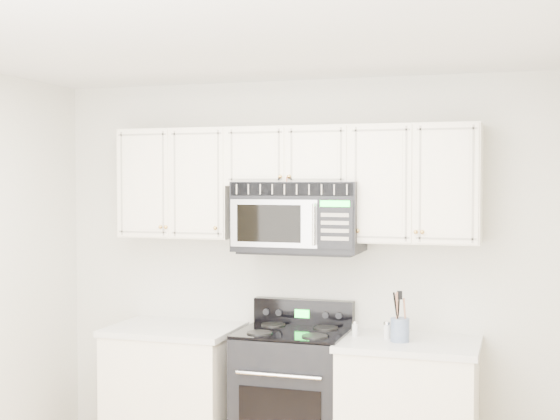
% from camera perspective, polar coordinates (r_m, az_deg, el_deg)
% --- Properties ---
extents(room, '(3.51, 3.51, 2.61)m').
position_cam_1_polar(room, '(3.74, -5.97, -7.31)').
color(room, '#A17248').
rests_on(room, ground).
extents(base_cabinet_left, '(0.86, 0.65, 0.92)m').
position_cam_1_polar(base_cabinet_left, '(5.53, -7.72, -13.45)').
color(base_cabinet_left, white).
rests_on(base_cabinet_left, ground).
extents(base_cabinet_right, '(0.86, 0.65, 0.92)m').
position_cam_1_polar(base_cabinet_right, '(5.10, 9.41, -14.85)').
color(base_cabinet_right, white).
rests_on(base_cabinet_right, ground).
extents(range, '(0.70, 0.64, 1.10)m').
position_cam_1_polar(range, '(5.25, 0.98, -13.65)').
color(range, black).
rests_on(range, ground).
extents(upper_cabinets, '(2.44, 0.37, 0.75)m').
position_cam_1_polar(upper_cabinets, '(5.18, 0.94, 2.38)').
color(upper_cabinets, white).
rests_on(upper_cabinets, ground).
extents(microwave, '(0.83, 0.46, 0.46)m').
position_cam_1_polar(microwave, '(5.13, 1.42, -0.47)').
color(microwave, black).
rests_on(microwave, ground).
extents(utensil_crock, '(0.12, 0.12, 0.31)m').
position_cam_1_polar(utensil_crock, '(4.92, 8.77, -8.57)').
color(utensil_crock, slate).
rests_on(utensil_crock, base_cabinet_right).
extents(shaker_salt, '(0.04, 0.04, 0.10)m').
position_cam_1_polar(shaker_salt, '(5.05, 5.51, -8.63)').
color(shaker_salt, silver).
rests_on(shaker_salt, base_cabinet_right).
extents(shaker_pepper, '(0.05, 0.05, 0.11)m').
position_cam_1_polar(shaker_pepper, '(4.99, 7.84, -8.70)').
color(shaker_pepper, silver).
rests_on(shaker_pepper, base_cabinet_right).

